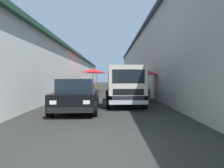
{
  "coord_description": "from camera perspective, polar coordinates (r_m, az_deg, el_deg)",
  "views": [
    {
      "loc": [
        -3.86,
        -0.34,
        1.51
      ],
      "look_at": [
        7.89,
        -0.39,
        1.11
      ],
      "focal_mm": 31.03,
      "sensor_mm": 36.0,
      "label": 1
    }
  ],
  "objects": [
    {
      "name": "delivery_truck",
      "position": [
        10.1,
        3.84,
        -0.73
      ],
      "size": [
        4.98,
        2.1,
        2.08
      ],
      "color": "black",
      "rests_on": "ground"
    },
    {
      "name": "fruit_stall_near_right",
      "position": [
        13.08,
        8.82,
        2.61
      ],
      "size": [
        2.25,
        2.25,
        2.23
      ],
      "color": "#9E9EA3",
      "rests_on": "ground"
    },
    {
      "name": "ground",
      "position": [
        17.43,
        -1.37,
        -3.04
      ],
      "size": [
        90.0,
        90.0,
        0.0
      ],
      "primitive_type": "plane",
      "color": "#282826"
    },
    {
      "name": "building_right_concrete",
      "position": [
        20.72,
        18.12,
        6.19
      ],
      "size": [
        49.8,
        7.5,
        6.15
      ],
      "color": "#A39E93",
      "rests_on": "ground"
    },
    {
      "name": "fruit_stall_far_right",
      "position": [
        21.6,
        -4.8,
        2.91
      ],
      "size": [
        2.3,
        2.3,
        2.46
      ],
      "color": "#9E9EA3",
      "rests_on": "ground"
    },
    {
      "name": "fruit_stall_far_left",
      "position": [
        18.82,
        -5.68,
        2.99
      ],
      "size": [
        2.34,
        2.34,
        2.43
      ],
      "color": "#9E9EA3",
      "rests_on": "ground"
    },
    {
      "name": "building_left_whitewash",
      "position": [
        20.89,
        -20.37,
        3.32
      ],
      "size": [
        49.8,
        7.5,
        4.11
      ],
      "color": "silver",
      "rests_on": "ground"
    },
    {
      "name": "hatchback_car",
      "position": [
        8.95,
        -10.29,
        -3.04
      ],
      "size": [
        3.99,
        2.08,
        1.45
      ],
      "color": "black",
      "rests_on": "ground"
    },
    {
      "name": "parked_scooter",
      "position": [
        14.72,
        -7.73,
        -2.22
      ],
      "size": [
        1.69,
        0.46,
        1.14
      ],
      "color": "black",
      "rests_on": "ground"
    },
    {
      "name": "vendor_by_crates",
      "position": [
        17.96,
        -8.46,
        -0.09
      ],
      "size": [
        0.59,
        0.34,
        1.55
      ],
      "color": "#232328",
      "rests_on": "ground"
    },
    {
      "name": "plastic_stool",
      "position": [
        10.48,
        -14.17,
        -4.6
      ],
      "size": [
        0.3,
        0.3,
        0.43
      ],
      "color": "red",
      "rests_on": "ground"
    }
  ]
}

